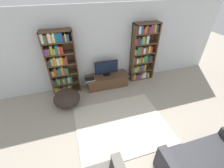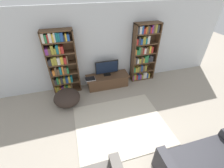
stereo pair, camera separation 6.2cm
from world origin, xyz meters
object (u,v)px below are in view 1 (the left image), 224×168
(bookshelf_left, at_px, (60,64))
(television, at_px, (106,68))
(couch_right_sofa, at_px, (208,167))
(beanbag_ottoman, at_px, (67,98))
(bookshelf_right, at_px, (142,53))
(laptop, at_px, (90,79))
(tv_stand, at_px, (107,81))

(bookshelf_left, height_order, television, bookshelf_left)
(couch_right_sofa, bearing_deg, bookshelf_left, 124.51)
(couch_right_sofa, bearing_deg, beanbag_ottoman, 130.64)
(bookshelf_right, relative_size, couch_right_sofa, 1.20)
(television, distance_m, couch_right_sofa, 3.63)
(laptop, distance_m, couch_right_sofa, 3.72)
(bookshelf_right, distance_m, couch_right_sofa, 3.63)
(tv_stand, height_order, beanbag_ottoman, beanbag_ottoman)
(bookshelf_left, xyz_separation_m, bookshelf_right, (2.74, -0.00, -0.01))
(bookshelf_right, bearing_deg, couch_right_sofa, -94.89)
(beanbag_ottoman, bearing_deg, bookshelf_left, 90.80)
(tv_stand, distance_m, laptop, 0.65)
(bookshelf_left, distance_m, tv_stand, 1.64)
(bookshelf_right, distance_m, tv_stand, 1.56)
(bookshelf_left, xyz_separation_m, television, (1.41, -0.09, -0.34))
(tv_stand, relative_size, laptop, 4.43)
(tv_stand, xyz_separation_m, television, (0.00, 0.06, 0.49))
(bookshelf_right, xyz_separation_m, beanbag_ottoman, (-2.73, -0.71, -0.78))
(bookshelf_left, distance_m, laptop, 1.02)
(bookshelf_left, bearing_deg, couch_right_sofa, -55.49)
(bookshelf_right, height_order, beanbag_ottoman, bookshelf_right)
(tv_stand, height_order, couch_right_sofa, couch_right_sofa)
(laptop, bearing_deg, couch_right_sofa, -63.99)
(tv_stand, distance_m, beanbag_ottoman, 1.51)
(bookshelf_right, height_order, laptop, bookshelf_right)
(laptop, distance_m, beanbag_ottoman, 0.97)
(bookshelf_right, height_order, tv_stand, bookshelf_right)
(television, distance_m, laptop, 0.67)
(laptop, bearing_deg, tv_stand, 5.52)
(bookshelf_right, relative_size, tv_stand, 1.40)
(television, relative_size, laptop, 2.39)
(television, xyz_separation_m, couch_right_sofa, (1.02, -3.45, -0.43))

